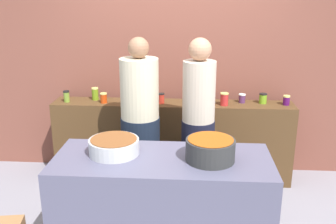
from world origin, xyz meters
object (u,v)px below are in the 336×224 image
cooking_pot_left (114,146)px  preserve_jar_10 (286,100)px  preserve_jar_2 (104,98)px  preserve_jar_4 (161,98)px  preserve_jar_0 (67,96)px  cooking_pot_center (210,150)px  preserve_jar_3 (152,97)px  preserve_jar_7 (224,99)px  preserve_jar_1 (95,94)px  preserve_jar_6 (208,97)px  preserve_jar_5 (191,97)px  cook_in_cap (198,134)px  preserve_jar_8 (242,98)px  preserve_jar_9 (263,98)px  cook_with_tongs (141,133)px

cooking_pot_left → preserve_jar_10: bearing=39.3°
preserve_jar_2 → preserve_jar_4: bearing=1.8°
preserve_jar_0 → cooking_pot_center: 2.08m
preserve_jar_3 → preserve_jar_7: bearing=-4.2°
preserve_jar_10 → preserve_jar_1: bearing=178.2°
preserve_jar_0 → preserve_jar_6: 1.59m
preserve_jar_0 → preserve_jar_5: (1.40, 0.09, -0.01)m
preserve_jar_1 → cook_in_cap: 1.38m
cooking_pot_left → cook_in_cap: bearing=46.6°
preserve_jar_8 → preserve_jar_3: bearing=-176.7°
preserve_jar_0 → cooking_pot_left: (0.81, -1.30, -0.04)m
cooking_pot_left → cooking_pot_center: bearing=-5.3°
preserve_jar_8 → cook_in_cap: cook_in_cap is taller
preserve_jar_0 → preserve_jar_2: (0.43, -0.01, -0.01)m
preserve_jar_7 → preserve_jar_9: preserve_jar_7 is taller
preserve_jar_9 → cooking_pot_left: (-1.39, -1.39, -0.04)m
preserve_jar_6 → cook_with_tongs: cook_with_tongs is taller
preserve_jar_1 → preserve_jar_5: bearing=-1.1°
cooking_pot_left → cook_in_cap: 0.99m
cook_in_cap → preserve_jar_2: bearing=151.2°
preserve_jar_6 → cooking_pot_center: preserve_jar_6 is taller
preserve_jar_1 → preserve_jar_9: preserve_jar_1 is taller
preserve_jar_5 → cook_with_tongs: cook_with_tongs is taller
preserve_jar_2 → cook_with_tongs: 0.76m
preserve_jar_5 → preserve_jar_10: preserve_jar_10 is taller
preserve_jar_0 → preserve_jar_4: bearing=0.5°
preserve_jar_6 → preserve_jar_1: bearing=176.9°
cook_with_tongs → cooking_pot_center: bearing=-51.4°
preserve_jar_7 → cooking_pot_left: size_ratio=0.35×
cook_in_cap → preserve_jar_3: bearing=129.2°
preserve_jar_4 → cooking_pot_center: size_ratio=0.31×
preserve_jar_8 → preserve_jar_5: bearing=-179.0°
preserve_jar_1 → preserve_jar_6: 1.29m
preserve_jar_9 → cook_in_cap: bearing=-136.8°
preserve_jar_6 → preserve_jar_7: preserve_jar_6 is taller
preserve_jar_2 → preserve_jar_7: bearing=-0.3°
preserve_jar_4 → preserve_jar_5: size_ratio=1.10×
preserve_jar_4 → preserve_jar_7: 0.69m
preserve_jar_5 → preserve_jar_8: size_ratio=1.06×
preserve_jar_7 → cook_with_tongs: size_ratio=0.08×
preserve_jar_9 → preserve_jar_0: bearing=-177.7°
preserve_jar_6 → preserve_jar_9: bearing=4.5°
preserve_jar_5 → cooking_pot_left: 1.51m
preserve_jar_0 → preserve_jar_5: 1.41m
preserve_jar_10 → preserve_jar_5: bearing=177.3°
preserve_jar_7 → preserve_jar_5: bearing=163.4°
cooking_pot_center → preserve_jar_7: bearing=81.5°
preserve_jar_0 → preserve_jar_6: size_ratio=0.88×
preserve_jar_1 → preserve_jar_8: bearing=-0.4°
preserve_jar_9 → preserve_jar_8: bearing=177.2°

